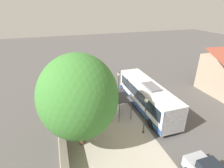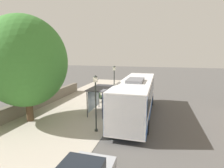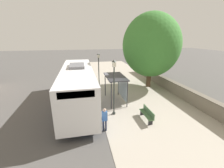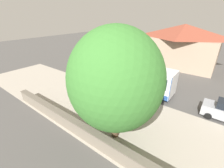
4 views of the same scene
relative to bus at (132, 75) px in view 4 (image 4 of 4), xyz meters
The scene contains 11 objects.
ground_plane 3.02m from the bus, 134.11° to the right, with size 120.00×120.00×0.00m, color #514F4C.
sidewalk_plaza 6.66m from the bus, 164.43° to the right, with size 9.00×44.00×0.02m.
stone_wall 10.43m from the bus, behind, with size 0.60×20.00×1.25m.
background_building 14.15m from the bus, ahead, with size 7.47×12.40×7.63m.
bus is the anchor object (origin of this frame).
bus_shelter 3.57m from the bus, behind, with size 1.71×3.37×2.48m.
pedestrian 4.97m from the bus, 109.46° to the left, with size 0.34×0.22×1.64m.
bench 6.42m from the bus, 141.78° to the left, with size 0.40×1.80×0.88m.
street_lamp_near 4.62m from the bus, 121.24° to the right, with size 0.28×0.28×4.16m.
street_lamp_far 3.81m from the bus, 136.50° to the left, with size 0.28×0.28×4.36m.
shade_tree 9.70m from the bus, 157.71° to the right, with size 6.62×6.62×8.64m.
Camera 4 is at (-14.51, -7.26, 9.09)m, focal length 24.00 mm.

